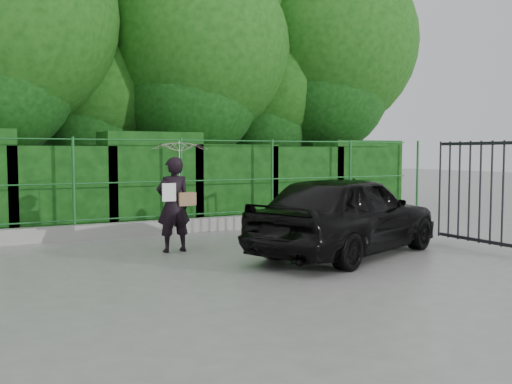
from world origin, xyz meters
name	(u,v)px	position (x,y,z in m)	size (l,w,h in m)	color
ground	(261,272)	(0.00, 0.00, 0.00)	(80.00, 80.00, 0.00)	gray
kerb	(164,227)	(0.00, 4.50, 0.15)	(14.00, 0.25, 0.30)	#9E9E99
fence	(174,179)	(0.22, 4.50, 1.20)	(14.13, 0.06, 1.80)	#1A5A24
hedge	(144,184)	(-0.14, 5.50, 1.06)	(14.20, 1.20, 2.27)	black
trees	(165,48)	(1.14, 7.74, 4.62)	(17.10, 6.15, 8.08)	black
woman	(178,178)	(-0.46, 2.30, 1.33)	(0.99, 1.01, 2.01)	black
car	(347,214)	(2.01, 0.58, 0.72)	(1.69, 4.20, 1.43)	black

